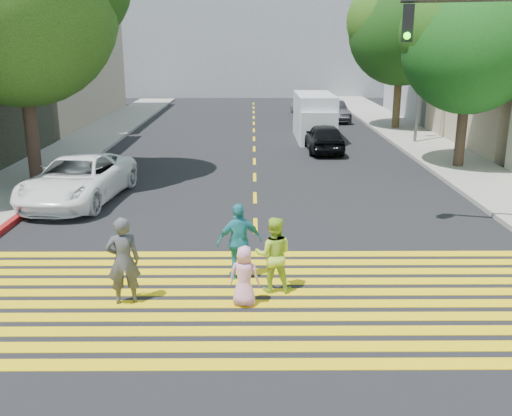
{
  "coord_description": "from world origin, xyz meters",
  "views": [
    {
      "loc": [
        -0.07,
        -9.28,
        4.99
      ],
      "look_at": [
        0.0,
        3.0,
        1.4
      ],
      "focal_mm": 40.0,
      "sensor_mm": 36.0,
      "label": 1
    }
  ],
  "objects_px": {
    "tree_right_near": "(472,39)",
    "silver_car": "(305,106)",
    "pedestrian_extra": "(239,241)",
    "dark_car_near": "(324,138)",
    "pedestrian_woman": "(274,255)",
    "tree_right_far": "(404,26)",
    "dark_car_parked": "(334,111)",
    "white_sedan": "(78,179)",
    "pedestrian_child": "(244,276)",
    "pedestrian_man": "(123,261)",
    "white_van": "(315,118)"
  },
  "relations": [
    {
      "from": "pedestrian_woman",
      "to": "pedestrian_extra",
      "type": "relative_size",
      "value": 0.94
    },
    {
      "from": "pedestrian_woman",
      "to": "tree_right_near",
      "type": "bearing_deg",
      "value": -121.54
    },
    {
      "from": "white_sedan",
      "to": "silver_car",
      "type": "relative_size",
      "value": 1.24
    },
    {
      "from": "tree_right_near",
      "to": "white_van",
      "type": "relative_size",
      "value": 1.5
    },
    {
      "from": "tree_right_near",
      "to": "pedestrian_child",
      "type": "distance_m",
      "value": 15.77
    },
    {
      "from": "tree_right_far",
      "to": "dark_car_near",
      "type": "xyz_separation_m",
      "value": [
        -5.14,
        -7.0,
        -5.17
      ]
    },
    {
      "from": "tree_right_near",
      "to": "dark_car_near",
      "type": "bearing_deg",
      "value": 143.24
    },
    {
      "from": "pedestrian_child",
      "to": "white_sedan",
      "type": "distance_m",
      "value": 9.4
    },
    {
      "from": "pedestrian_woman",
      "to": "white_van",
      "type": "relative_size",
      "value": 0.32
    },
    {
      "from": "pedestrian_woman",
      "to": "white_sedan",
      "type": "bearing_deg",
      "value": -46.32
    },
    {
      "from": "dark_car_parked",
      "to": "pedestrian_man",
      "type": "bearing_deg",
      "value": -112.62
    },
    {
      "from": "pedestrian_man",
      "to": "pedestrian_child",
      "type": "distance_m",
      "value": 2.38
    },
    {
      "from": "tree_right_near",
      "to": "white_sedan",
      "type": "xyz_separation_m",
      "value": [
        -14.07,
        -4.8,
        -4.35
      ]
    },
    {
      "from": "pedestrian_man",
      "to": "white_van",
      "type": "xyz_separation_m",
      "value": [
        5.79,
        19.63,
        0.23
      ]
    },
    {
      "from": "pedestrian_woman",
      "to": "silver_car",
      "type": "relative_size",
      "value": 0.37
    },
    {
      "from": "white_sedan",
      "to": "pedestrian_man",
      "type": "bearing_deg",
      "value": -60.73
    },
    {
      "from": "dark_car_parked",
      "to": "white_van",
      "type": "xyz_separation_m",
      "value": [
        -2.0,
        -7.21,
        0.47
      ]
    },
    {
      "from": "pedestrian_man",
      "to": "pedestrian_extra",
      "type": "distance_m",
      "value": 2.55
    },
    {
      "from": "pedestrian_man",
      "to": "tree_right_far",
      "type": "bearing_deg",
      "value": -130.41
    },
    {
      "from": "pedestrian_man",
      "to": "pedestrian_woman",
      "type": "distance_m",
      "value": 3.01
    },
    {
      "from": "tree_right_near",
      "to": "silver_car",
      "type": "bearing_deg",
      "value": 104.73
    },
    {
      "from": "pedestrian_man",
      "to": "silver_car",
      "type": "height_order",
      "value": "pedestrian_man"
    },
    {
      "from": "pedestrian_extra",
      "to": "silver_car",
      "type": "bearing_deg",
      "value": -113.17
    },
    {
      "from": "pedestrian_man",
      "to": "pedestrian_child",
      "type": "height_order",
      "value": "pedestrian_man"
    },
    {
      "from": "tree_right_far",
      "to": "dark_car_parked",
      "type": "bearing_deg",
      "value": 131.03
    },
    {
      "from": "silver_car",
      "to": "white_sedan",
      "type": "bearing_deg",
      "value": 63.99
    },
    {
      "from": "dark_car_near",
      "to": "silver_car",
      "type": "relative_size",
      "value": 0.93
    },
    {
      "from": "white_van",
      "to": "white_sedan",
      "type": "bearing_deg",
      "value": -126.4
    },
    {
      "from": "pedestrian_extra",
      "to": "silver_car",
      "type": "height_order",
      "value": "pedestrian_extra"
    },
    {
      "from": "tree_right_far",
      "to": "silver_car",
      "type": "relative_size",
      "value": 2.02
    },
    {
      "from": "pedestrian_extra",
      "to": "white_sedan",
      "type": "relative_size",
      "value": 0.32
    },
    {
      "from": "tree_right_near",
      "to": "pedestrian_extra",
      "type": "bearing_deg",
      "value": -128.16
    },
    {
      "from": "tree_right_far",
      "to": "tree_right_near",
      "type": "bearing_deg",
      "value": -90.29
    },
    {
      "from": "pedestrian_man",
      "to": "dark_car_parked",
      "type": "relative_size",
      "value": 0.45
    },
    {
      "from": "pedestrian_woman",
      "to": "pedestrian_child",
      "type": "relative_size",
      "value": 1.31
    },
    {
      "from": "white_sedan",
      "to": "pedestrian_child",
      "type": "bearing_deg",
      "value": -47.57
    },
    {
      "from": "white_sedan",
      "to": "dark_car_parked",
      "type": "xyz_separation_m",
      "value": [
        10.89,
        19.31,
        -0.09
      ]
    },
    {
      "from": "pedestrian_woman",
      "to": "silver_car",
      "type": "distance_m",
      "value": 29.83
    },
    {
      "from": "white_van",
      "to": "tree_right_far",
      "type": "bearing_deg",
      "value": 33.72
    },
    {
      "from": "tree_right_near",
      "to": "pedestrian_extra",
      "type": "distance_m",
      "value": 14.74
    },
    {
      "from": "tree_right_near",
      "to": "silver_car",
      "type": "xyz_separation_m",
      "value": [
        -4.7,
        17.87,
        -4.47
      ]
    },
    {
      "from": "pedestrian_extra",
      "to": "dark_car_near",
      "type": "distance_m",
      "value": 15.34
    },
    {
      "from": "pedestrian_woman",
      "to": "dark_car_near",
      "type": "relative_size",
      "value": 0.4
    },
    {
      "from": "white_sedan",
      "to": "white_van",
      "type": "relative_size",
      "value": 1.06
    },
    {
      "from": "pedestrian_man",
      "to": "dark_car_near",
      "type": "height_order",
      "value": "pedestrian_man"
    },
    {
      "from": "tree_right_far",
      "to": "white_sedan",
      "type": "height_order",
      "value": "tree_right_far"
    },
    {
      "from": "pedestrian_child",
      "to": "dark_car_parked",
      "type": "relative_size",
      "value": 0.31
    },
    {
      "from": "silver_car",
      "to": "dark_car_parked",
      "type": "relative_size",
      "value": 1.09
    },
    {
      "from": "white_sedan",
      "to": "white_van",
      "type": "height_order",
      "value": "white_van"
    },
    {
      "from": "pedestrian_woman",
      "to": "pedestrian_extra",
      "type": "distance_m",
      "value": 0.98
    }
  ]
}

